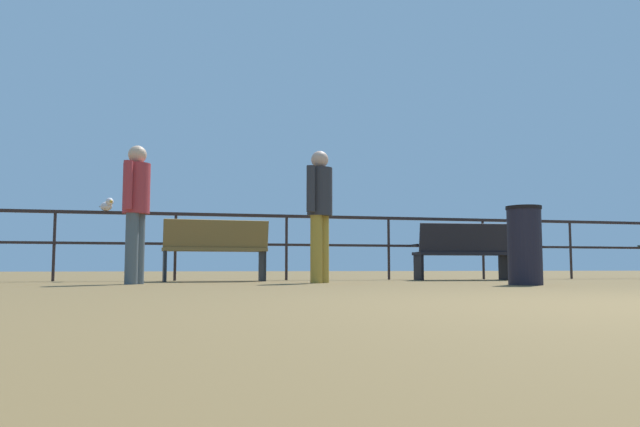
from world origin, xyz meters
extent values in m
cube|color=black|center=(0.00, 7.29, 1.04)|extent=(22.97, 0.05, 0.05)
cube|color=black|center=(0.00, 7.29, 0.57)|extent=(22.97, 0.04, 0.04)
cylinder|color=black|center=(-4.42, 7.29, 0.52)|extent=(0.04, 0.04, 1.04)
cylinder|color=black|center=(-2.65, 7.29, 0.52)|extent=(0.04, 0.04, 1.04)
cylinder|color=black|center=(-0.88, 7.29, 0.52)|extent=(0.04, 0.04, 1.04)
cylinder|color=black|center=(0.88, 7.29, 0.52)|extent=(0.04, 0.04, 1.04)
cylinder|color=black|center=(2.65, 7.29, 0.52)|extent=(0.04, 0.04, 1.04)
cylinder|color=black|center=(4.42, 7.29, 0.52)|extent=(0.04, 0.04, 1.04)
cube|color=brown|center=(-2.08, 6.62, 0.47)|extent=(1.53, 0.52, 0.05)
cube|color=brown|center=(-2.07, 6.42, 0.68)|extent=(1.52, 0.21, 0.43)
cube|color=black|center=(-1.37, 6.66, 0.23)|extent=(0.06, 0.39, 0.47)
cube|color=black|center=(-1.38, 6.83, 0.61)|extent=(0.05, 0.30, 0.04)
cube|color=black|center=(-2.80, 6.58, 0.23)|extent=(0.06, 0.39, 0.47)
cube|color=black|center=(-2.81, 6.75, 0.61)|extent=(0.05, 0.30, 0.04)
cube|color=black|center=(1.90, 6.62, 0.43)|extent=(1.59, 0.60, 0.05)
cube|color=black|center=(1.89, 6.41, 0.67)|extent=(1.56, 0.27, 0.48)
cube|color=black|center=(2.64, 6.55, 0.21)|extent=(0.08, 0.42, 0.43)
cube|color=black|center=(2.65, 6.73, 0.57)|extent=(0.07, 0.33, 0.04)
cube|color=black|center=(1.17, 6.69, 0.21)|extent=(0.08, 0.42, 0.43)
cube|color=black|center=(1.19, 6.87, 0.57)|extent=(0.07, 0.33, 0.04)
cylinder|color=#A5822B|center=(-0.73, 5.42, 0.45)|extent=(0.16, 0.16, 0.89)
cylinder|color=#A5822B|center=(-0.85, 5.30, 0.45)|extent=(0.16, 0.16, 0.89)
cylinder|color=#2B2B30|center=(-0.79, 5.36, 1.22)|extent=(0.34, 0.34, 0.64)
cylinder|color=#2B2B30|center=(-0.63, 5.52, 1.23)|extent=(0.11, 0.11, 0.61)
cylinder|color=#2B2B30|center=(-0.95, 5.20, 1.23)|extent=(0.11, 0.11, 0.61)
sphere|color=tan|center=(-0.79, 5.36, 1.65)|extent=(0.23, 0.23, 0.23)
cylinder|color=#49545B|center=(-3.18, 5.26, 0.44)|extent=(0.16, 0.16, 0.87)
cylinder|color=#49545B|center=(-3.12, 5.41, 0.44)|extent=(0.16, 0.16, 0.87)
cylinder|color=#A63035|center=(-3.15, 5.33, 1.19)|extent=(0.33, 0.33, 0.63)
cylinder|color=#A63035|center=(-3.24, 5.13, 1.20)|extent=(0.11, 0.11, 0.59)
cylinder|color=#A63035|center=(-3.06, 5.54, 1.20)|extent=(0.11, 0.11, 0.59)
sphere|color=tan|center=(-3.15, 5.33, 1.61)|extent=(0.23, 0.23, 0.23)
ellipsoid|color=silver|center=(-3.69, 7.29, 1.14)|extent=(0.26, 0.30, 0.14)
ellipsoid|color=gray|center=(-3.69, 7.29, 1.16)|extent=(0.21, 0.26, 0.05)
sphere|color=silver|center=(-3.64, 7.19, 1.20)|extent=(0.12, 0.12, 0.12)
cone|color=gold|center=(-3.60, 7.12, 1.20)|extent=(0.06, 0.07, 0.05)
cube|color=gray|center=(-3.76, 7.41, 1.15)|extent=(0.10, 0.11, 0.02)
cylinder|color=black|center=(1.33, 3.86, 0.44)|extent=(0.39, 0.39, 0.89)
cylinder|color=black|center=(1.33, 3.86, 0.91)|extent=(0.41, 0.41, 0.04)
camera|label=1|loc=(-2.73, -2.59, 0.21)|focal=34.54mm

